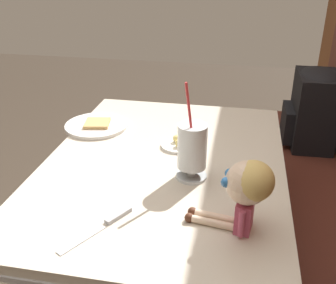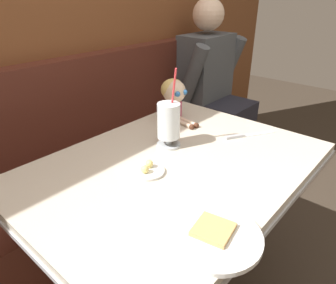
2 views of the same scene
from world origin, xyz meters
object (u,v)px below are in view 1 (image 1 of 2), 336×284
milkshake_glass (192,149)px  seated_doll (247,187)px  toast_plate (97,125)px  butter_saucer (178,144)px  butter_knife (109,222)px  backpack (313,107)px

milkshake_glass → seated_doll: 0.28m
toast_plate → butter_saucer: 0.37m
toast_plate → milkshake_glass: milkshake_glass is taller
butter_saucer → butter_knife: size_ratio=0.56×
butter_saucer → seated_doll: bearing=29.5°
butter_knife → seated_doll: bearing=96.8°
toast_plate → milkshake_glass: (0.31, 0.43, 0.09)m
seated_doll → backpack: seated_doll is taller
toast_plate → butter_saucer: bearing=72.4°
milkshake_glass → backpack: (-0.93, 0.50, -0.18)m
toast_plate → backpack: (-0.62, 0.92, -0.09)m
milkshake_glass → seated_doll: bearing=35.9°
milkshake_glass → backpack: size_ratio=0.78×
milkshake_glass → seated_doll: size_ratio=1.40×
butter_saucer → backpack: (-0.73, 0.58, -0.09)m
butter_knife → toast_plate: bearing=-157.1°
butter_saucer → seated_doll: size_ratio=0.53×
backpack → seated_doll: bearing=-16.0°
milkshake_glass → butter_knife: (0.27, -0.18, -0.10)m
milkshake_glass → butter_saucer: 0.23m
toast_plate → butter_knife: bearing=22.9°
toast_plate → butter_knife: 0.63m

